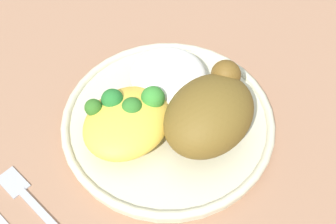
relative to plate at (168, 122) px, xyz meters
The scene contains 6 objects.
ground_plane 0.01m from the plate, ahead, with size 2.00×2.00×0.00m, color #A37457.
plate is the anchor object (origin of this frame).
roasted_chicken 0.06m from the plate, 74.46° to the right, with size 0.12×0.09×0.07m.
rice_pile 0.06m from the plate, 38.88° to the left, with size 0.09×0.09×0.03m, color white.
mac_cheese_with_broccoli 0.06m from the plate, 149.80° to the left, with size 0.10×0.09×0.04m.
fork 0.17m from the plate, 166.72° to the left, with size 0.03×0.14×0.01m.
Camera 1 is at (-0.24, -0.19, 0.44)m, focal length 48.52 mm.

